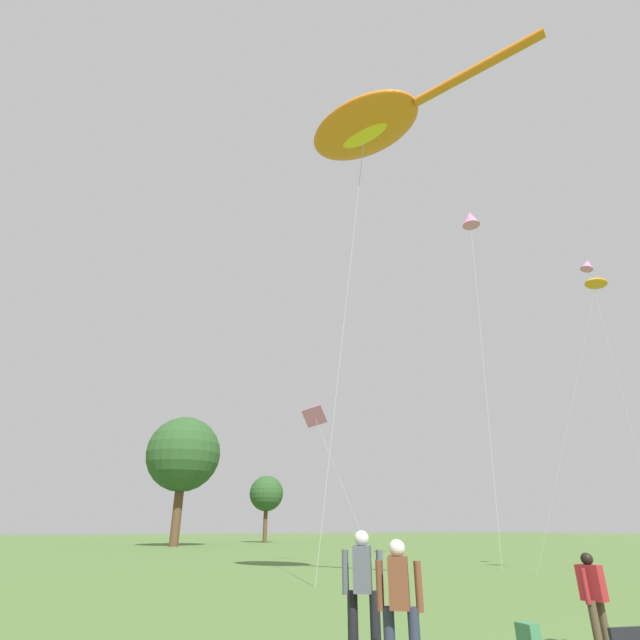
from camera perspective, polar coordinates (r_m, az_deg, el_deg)
big_show_kite at (r=21.14m, az=5.65°, el=21.85°), size 5.46×9.38×17.20m
person_photographer at (r=9.55m, az=29.67°, el=-26.35°), size 0.49×0.38×1.37m
person_child_front at (r=8.12m, az=5.10°, el=-28.61°), size 0.51×0.50×1.69m
person_navy_jacket at (r=7.01m, az=9.43°, el=-29.74°), size 0.47×0.47×1.60m
backpack at (r=8.99m, az=23.53°, el=-31.44°), size 0.22×0.31×0.44m
small_kite_streamer_purple at (r=23.67m, az=29.85°, el=3.51°), size 2.31×4.56×11.53m
small_kite_delta_white at (r=25.74m, az=29.15°, el=5.46°), size 1.44×0.80×13.32m
small_kite_diamond_red at (r=27.32m, az=-0.55°, el=-11.63°), size 3.49×1.95×8.00m
small_kite_box_yellow at (r=33.21m, az=17.38°, el=11.31°), size 3.40×2.01×20.58m
tree_oak_right at (r=54.92m, az=-15.87°, el=-15.07°), size 7.65×7.65×12.75m
tree_pine_center at (r=66.12m, az=-6.36°, el=-19.77°), size 4.32×4.32×7.94m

